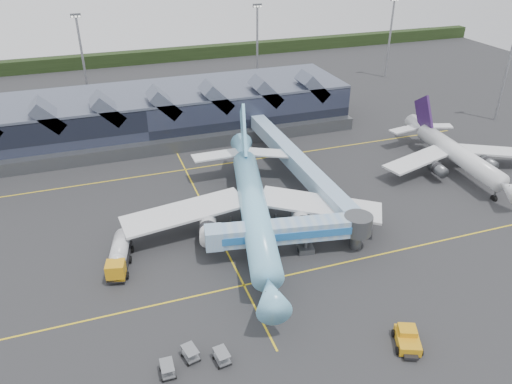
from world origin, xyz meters
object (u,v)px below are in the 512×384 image
object	(u,v)px
fuel_truck	(119,253)
main_airliner	(253,204)
regional_jet	(455,152)
pushback_tug	(407,339)
jet_bridge	(300,231)

from	to	relation	value
fuel_truck	main_airliner	bearing A→B (deg)	20.24
main_airliner	regional_jet	size ratio (longest dim) A/B	1.39
pushback_tug	regional_jet	bearing A→B (deg)	69.25
main_airliner	fuel_truck	xyz separation A→B (m)	(-20.27, -2.59, -2.53)
jet_bridge	pushback_tug	xyz separation A→B (m)	(4.40, -20.19, -2.84)
pushback_tug	jet_bridge	bearing A→B (deg)	125.40
jet_bridge	main_airliner	bearing A→B (deg)	126.50
jet_bridge	pushback_tug	size ratio (longest dim) A/B	4.85
regional_jet	fuel_truck	bearing A→B (deg)	-167.05
regional_jet	fuel_truck	distance (m)	63.31
main_airliner	pushback_tug	world-z (taller)	main_airliner
main_airliner	pushback_tug	size ratio (longest dim) A/B	9.33
regional_jet	jet_bridge	distance (m)	41.07
fuel_truck	jet_bridge	bearing A→B (deg)	-0.06
main_airliner	pushback_tug	xyz separation A→B (m)	(8.49, -28.41, -3.47)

